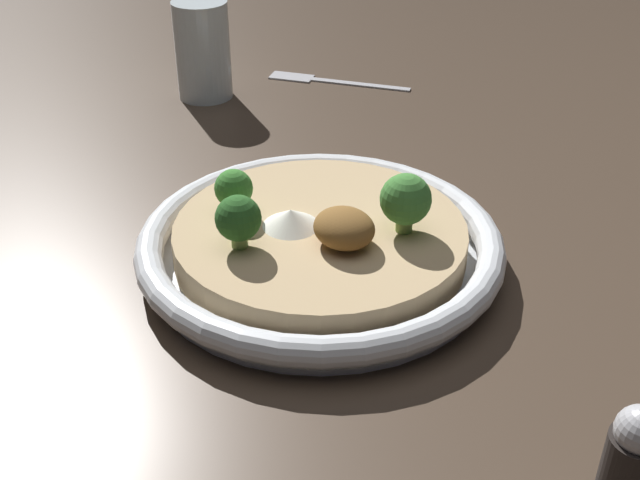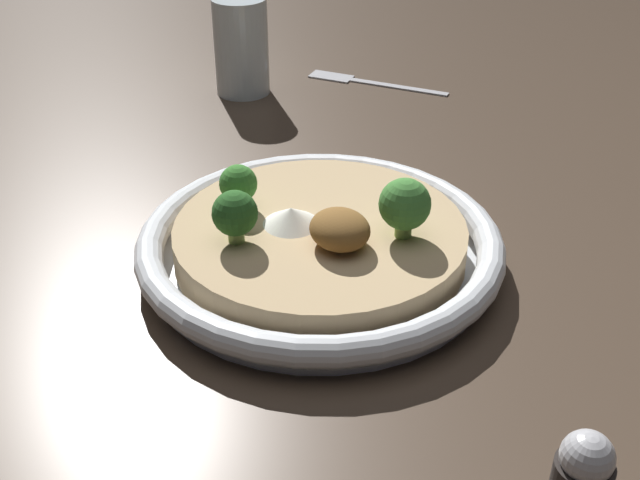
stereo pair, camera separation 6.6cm
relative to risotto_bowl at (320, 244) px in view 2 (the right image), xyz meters
name	(u,v)px [view 2 (the right image)]	position (x,y,z in m)	size (l,w,h in m)	color
ground_plane	(320,264)	(0.00, 0.00, -0.02)	(6.00, 6.00, 0.00)	#47382B
risotto_bowl	(320,244)	(0.00, 0.00, 0.00)	(0.30, 0.30, 0.04)	silver
cheese_sprinkle	(291,216)	(0.01, 0.02, 0.03)	(0.05, 0.05, 0.01)	white
crispy_onion_garnish	(341,229)	(-0.03, 0.00, 0.03)	(0.05, 0.05, 0.03)	brown
broccoli_back	(235,214)	(0.01, 0.07, 0.04)	(0.04, 0.04, 0.04)	#84A856
broccoli_front_left	(405,205)	(-0.04, -0.05, 0.05)	(0.04, 0.04, 0.05)	#759E4C
broccoli_back_right	(238,185)	(0.06, 0.05, 0.04)	(0.03, 0.03, 0.04)	#759E4C
drinking_glass	(241,46)	(0.39, -0.09, 0.04)	(0.07, 0.07, 0.12)	silver
fork_utensil	(363,81)	(0.35, -0.24, -0.02)	(0.15, 0.13, 0.00)	#B7B7BC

